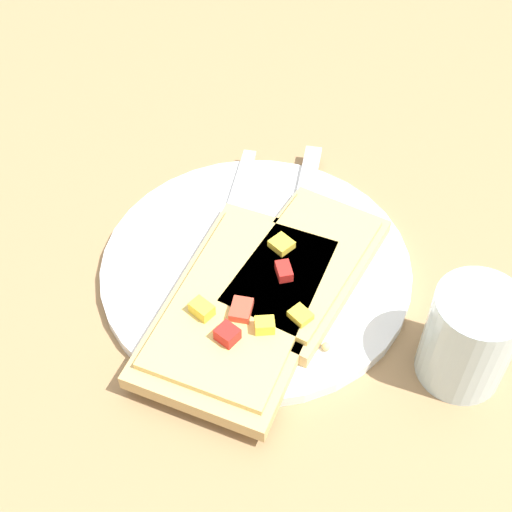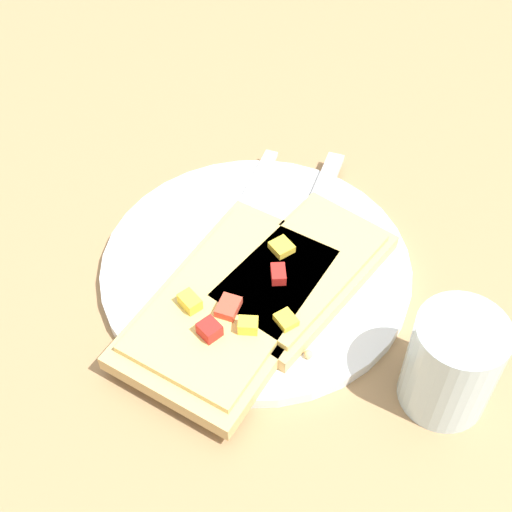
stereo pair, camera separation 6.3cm
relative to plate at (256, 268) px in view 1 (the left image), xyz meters
The scene contains 8 objects.
ground_plane 0.01m from the plate, ahead, with size 4.00×4.00×0.00m, color #9E7A51.
plate is the anchor object (origin of this frame).
fork 0.04m from the plate, 144.22° to the right, with size 0.21×0.07×0.01m.
knife 0.08m from the plate, 141.74° to the left, with size 0.21×0.07×0.01m.
pizza_slice_main 0.06m from the plate, 15.54° to the right, with size 0.24×0.20×0.03m.
pizza_slice_corner 0.05m from the plate, 68.15° to the left, with size 0.19×0.17×0.03m.
crumb_scatter 0.04m from the plate, 16.69° to the left, with size 0.09×0.09×0.01m.
drinking_glass 0.20m from the plate, 53.43° to the left, with size 0.07×0.07×0.09m.
Camera 1 is at (0.41, -0.03, 0.49)m, focal length 50.00 mm.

